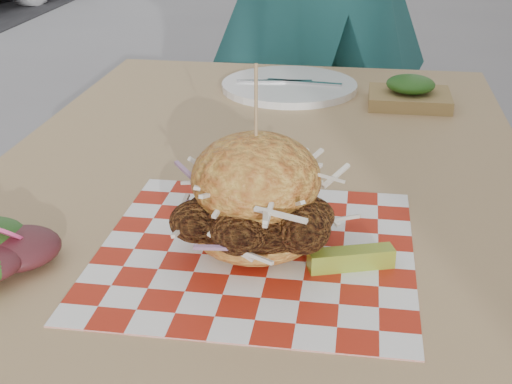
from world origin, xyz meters
TOP-DOWN VIEW (x-y plane):
  - patio_table at (0.11, -0.04)m, footprint 0.80×1.20m
  - patio_chair at (0.10, 0.97)m, footprint 0.48×0.49m
  - paper_liner at (0.15, -0.29)m, footprint 0.36×0.36m
  - sandwich at (0.15, -0.29)m, footprint 0.19×0.19m
  - pickle_spear at (0.26, -0.32)m, footprint 0.10×0.05m
  - place_setting at (0.11, 0.37)m, footprint 0.27×0.27m
  - kraft_tray at (0.35, 0.30)m, footprint 0.15×0.12m

SIDE VIEW (x-z plane):
  - patio_chair at x=0.10m, z-range 0.08..1.03m
  - patio_table at x=0.11m, z-range 0.30..1.05m
  - paper_liner at x=0.15m, z-range 0.75..0.75m
  - place_setting at x=0.11m, z-range 0.75..0.77m
  - pickle_spear at x=0.26m, z-range 0.75..0.77m
  - kraft_tray at x=0.35m, z-range 0.74..0.80m
  - sandwich at x=0.15m, z-range 0.70..0.92m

